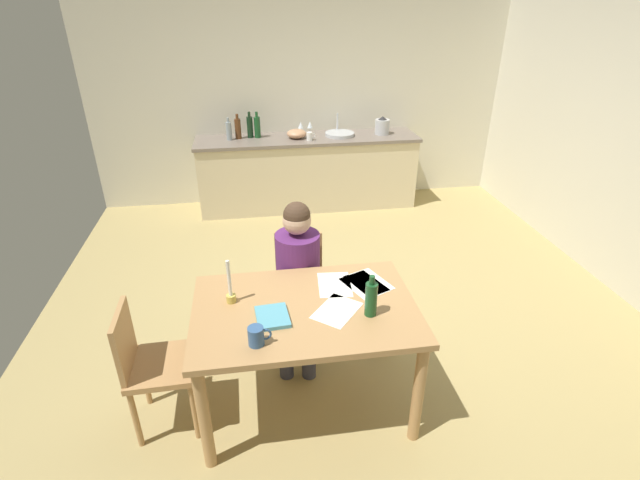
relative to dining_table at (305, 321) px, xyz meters
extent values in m
cube|color=tan|center=(0.45, 1.08, -0.68)|extent=(5.20, 5.20, 0.04)
cube|color=beige|center=(0.45, 3.68, 0.64)|extent=(5.20, 0.12, 2.60)
cube|color=beige|center=(0.45, 3.32, -0.23)|extent=(2.69, 0.60, 0.86)
cube|color=#72665B|center=(0.45, 3.32, 0.22)|extent=(2.73, 0.64, 0.04)
cube|color=tan|center=(0.00, 0.00, 0.09)|extent=(1.35, 0.91, 0.04)
cylinder|color=tan|center=(-0.62, -0.40, -0.30)|extent=(0.07, 0.07, 0.73)
cylinder|color=tan|center=(0.62, -0.40, -0.30)|extent=(0.07, 0.07, 0.73)
cylinder|color=tan|center=(-0.62, 0.40, -0.30)|extent=(0.07, 0.07, 0.73)
cylinder|color=tan|center=(0.62, 0.40, -0.30)|extent=(0.07, 0.07, 0.73)
cube|color=tan|center=(0.02, 0.64, -0.21)|extent=(0.46, 0.46, 0.04)
cube|color=tan|center=(0.05, 0.82, 0.00)|extent=(0.36, 0.08, 0.40)
cylinder|color=tan|center=(-0.17, 0.49, -0.44)|extent=(0.04, 0.04, 0.44)
cylinder|color=tan|center=(0.17, 0.44, -0.44)|extent=(0.04, 0.04, 0.44)
cylinder|color=tan|center=(-0.12, 0.83, -0.44)|extent=(0.04, 0.04, 0.44)
cylinder|color=tan|center=(0.22, 0.78, -0.44)|extent=(0.04, 0.04, 0.44)
cylinder|color=#592666|center=(0.02, 0.62, 0.04)|extent=(0.36, 0.36, 0.50)
sphere|color=#D8AD8C|center=(0.02, 0.62, 0.40)|extent=(0.20, 0.20, 0.20)
sphere|color=#473323|center=(0.02, 0.62, 0.44)|extent=(0.19, 0.19, 0.19)
cylinder|color=#383847|center=(-0.08, 0.44, -0.21)|extent=(0.19, 0.40, 0.13)
cylinder|color=#383847|center=(-0.11, 0.25, -0.44)|extent=(0.10, 0.10, 0.45)
cylinder|color=#383847|center=(0.08, 0.42, -0.21)|extent=(0.19, 0.40, 0.13)
cylinder|color=#383847|center=(0.05, 0.23, -0.44)|extent=(0.10, 0.10, 0.45)
cube|color=tan|center=(-0.88, -0.03, -0.21)|extent=(0.41, 0.41, 0.04)
cube|color=tan|center=(-1.06, -0.03, 0.00)|extent=(0.04, 0.36, 0.40)
cylinder|color=tan|center=(-0.70, -0.19, -0.44)|extent=(0.04, 0.04, 0.44)
cylinder|color=tan|center=(-0.71, 0.15, -0.44)|extent=(0.04, 0.04, 0.44)
cylinder|color=tan|center=(-1.04, -0.20, -0.44)|extent=(0.04, 0.04, 0.44)
cylinder|color=tan|center=(-1.05, 0.14, -0.44)|extent=(0.04, 0.04, 0.44)
cylinder|color=#33598C|center=(-0.30, -0.30, 0.16)|extent=(0.09, 0.09, 0.11)
torus|color=#33598C|center=(-0.25, -0.30, 0.17)|extent=(0.07, 0.01, 0.07)
cylinder|color=gold|center=(-0.44, 0.12, 0.13)|extent=(0.06, 0.06, 0.05)
cylinder|color=white|center=(-0.44, 0.12, 0.28)|extent=(0.02, 0.02, 0.24)
cube|color=#529EB6|center=(-0.20, -0.08, 0.12)|extent=(0.20, 0.24, 0.02)
cube|color=white|center=(0.41, 0.19, 0.11)|extent=(0.31, 0.36, 0.00)
cube|color=white|center=(0.18, -0.06, 0.11)|extent=(0.35, 0.36, 0.00)
cube|color=white|center=(0.44, 0.21, 0.11)|extent=(0.31, 0.35, 0.00)
cube|color=white|center=(0.22, 0.22, 0.11)|extent=(0.24, 0.31, 0.00)
cylinder|color=#194C23|center=(0.37, -0.13, 0.21)|extent=(0.07, 0.07, 0.21)
cylinder|color=#194C23|center=(0.37, -0.13, 0.35)|extent=(0.03, 0.03, 0.05)
cylinder|color=#B2B7BC|center=(0.85, 3.32, 0.26)|extent=(0.36, 0.36, 0.04)
cylinder|color=silver|center=(0.85, 3.48, 0.36)|extent=(0.02, 0.02, 0.24)
cylinder|color=#8C999E|center=(-0.49, 3.34, 0.34)|extent=(0.07, 0.07, 0.21)
cylinder|color=#8C999E|center=(-0.49, 3.34, 0.48)|extent=(0.03, 0.03, 0.05)
cylinder|color=#593319|center=(-0.39, 3.39, 0.35)|extent=(0.07, 0.07, 0.24)
cylinder|color=#593319|center=(-0.39, 3.39, 0.50)|extent=(0.03, 0.03, 0.06)
cylinder|color=black|center=(-0.24, 3.41, 0.36)|extent=(0.07, 0.07, 0.25)
cylinder|color=black|center=(-0.24, 3.41, 0.52)|extent=(0.03, 0.03, 0.06)
cylinder|color=#194C23|center=(-0.15, 3.40, 0.36)|extent=(0.07, 0.07, 0.25)
cylinder|color=#194C23|center=(-0.15, 3.40, 0.52)|extent=(0.03, 0.03, 0.06)
ellipsoid|color=tan|center=(0.31, 3.30, 0.29)|extent=(0.24, 0.24, 0.11)
cylinder|color=#B7BABF|center=(1.39, 3.32, 0.33)|extent=(0.18, 0.18, 0.18)
cone|color=#262628|center=(1.39, 3.32, 0.44)|extent=(0.11, 0.11, 0.04)
cylinder|color=silver|center=(0.50, 3.47, 0.24)|extent=(0.06, 0.06, 0.00)
cylinder|color=silver|center=(0.50, 3.47, 0.28)|extent=(0.01, 0.01, 0.07)
cone|color=silver|center=(0.50, 3.47, 0.35)|extent=(0.07, 0.07, 0.08)
cylinder|color=silver|center=(0.39, 3.47, 0.24)|extent=(0.06, 0.06, 0.00)
cylinder|color=silver|center=(0.39, 3.47, 0.28)|extent=(0.01, 0.01, 0.07)
cone|color=silver|center=(0.39, 3.47, 0.35)|extent=(0.07, 0.07, 0.08)
cylinder|color=white|center=(0.45, 3.17, 0.29)|extent=(0.07, 0.07, 0.10)
torus|color=white|center=(0.49, 3.17, 0.29)|extent=(0.07, 0.01, 0.07)
camera|label=1|loc=(-0.26, -2.30, 1.78)|focal=26.27mm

